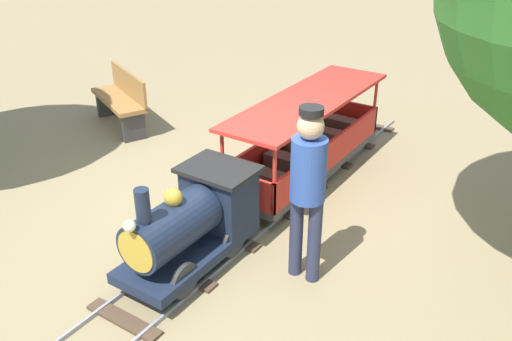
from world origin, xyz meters
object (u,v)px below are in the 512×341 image
(passenger_car, at_px, (307,145))
(conductor_person, at_px, (308,183))
(locomotive, at_px, (194,220))
(park_bench, at_px, (122,100))

(passenger_car, distance_m, conductor_person, 2.01)
(locomotive, distance_m, conductor_person, 1.11)
(passenger_car, distance_m, park_bench, 3.03)
(park_bench, bearing_deg, passenger_car, -178.59)
(locomotive, distance_m, park_bench, 3.65)
(locomotive, height_order, conductor_person, conductor_person)
(locomotive, bearing_deg, conductor_person, -156.42)
(passenger_car, height_order, park_bench, passenger_car)
(locomotive, xyz_separation_m, conductor_person, (-0.92, -0.40, 0.47))
(locomotive, height_order, park_bench, locomotive)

